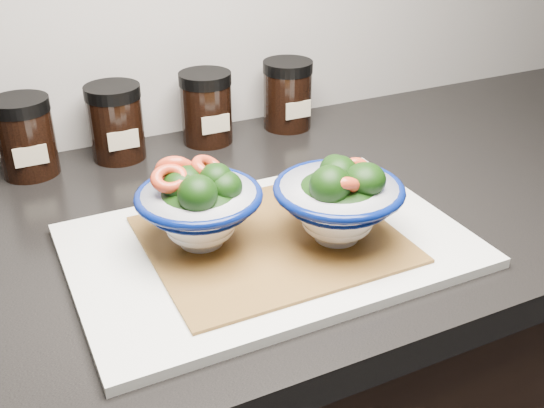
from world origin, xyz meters
name	(u,v)px	position (x,y,z in m)	size (l,w,h in m)	color
countertop	(115,257)	(0.00, 1.45, 0.88)	(3.50, 0.60, 0.04)	black
cutting_board	(269,245)	(0.16, 1.35, 0.91)	(0.45, 0.30, 0.01)	silver
bamboo_mat	(272,239)	(0.16, 1.35, 0.91)	(0.28, 0.24, 0.00)	olive
bowl_left	(199,206)	(0.09, 1.38, 0.96)	(0.14, 0.14, 0.11)	white
bowl_right	(339,201)	(0.23, 1.32, 0.96)	(0.15, 0.15, 0.10)	white
spice_jar_b	(25,137)	(-0.06, 1.69, 0.96)	(0.08, 0.08, 0.11)	black
spice_jar_c	(116,122)	(0.07, 1.69, 0.96)	(0.08, 0.08, 0.11)	black
spice_jar_d	(206,108)	(0.21, 1.69, 0.96)	(0.08, 0.08, 0.11)	black
spice_jar_e	(288,95)	(0.36, 1.69, 0.96)	(0.08, 0.08, 0.11)	black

